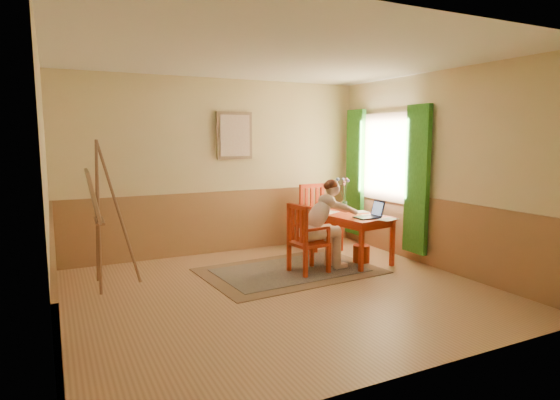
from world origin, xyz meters
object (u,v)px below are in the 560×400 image
table (351,220)px  chair_back (317,217)px  figure (323,221)px  chair_left (306,239)px  easel (96,201)px  laptop (371,214)px

table → chair_back: chair_back is taller
chair_back → figure: size_ratio=0.84×
chair_left → easel: (-2.61, 0.64, 0.61)m
chair_back → easel: easel is taller
laptop → easel: 3.72m
easel → chair_back: bearing=9.4°
easel → chair_left: bearing=-13.7°
chair_back → laptop: (0.11, -1.31, 0.23)m
chair_back → figure: figure is taller
figure → laptop: (0.74, -0.12, 0.06)m
table → laptop: bearing=-76.9°
table → chair_back: 0.95m
table → easel: 3.59m
table → easel: easel is taller
figure → laptop: figure is taller
chair_left → chair_back: size_ratio=0.90×
chair_left → laptop: (1.02, -0.09, 0.28)m
easel → laptop: bearing=-11.4°
table → figure: (-0.65, -0.25, 0.08)m
chair_back → chair_left: bearing=-126.5°
chair_left → easel: bearing=166.3°
chair_back → easel: size_ratio=0.58×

